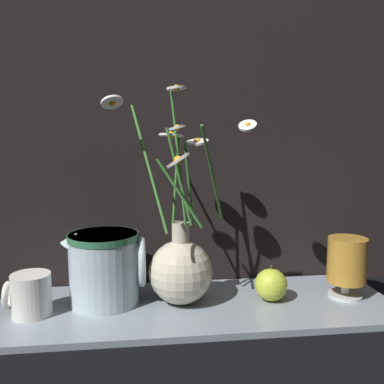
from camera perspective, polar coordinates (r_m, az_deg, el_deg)
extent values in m
plane|color=black|center=(0.86, 0.60, -15.44)|extent=(6.00, 6.00, 0.00)
cube|color=gray|center=(0.86, 0.60, -15.07)|extent=(0.77, 0.26, 0.01)
cube|color=black|center=(0.96, -0.60, 20.53)|extent=(1.27, 0.02, 1.10)
sphere|color=beige|center=(0.84, -1.51, -10.61)|extent=(0.12, 0.12, 0.12)
cylinder|color=beige|center=(0.82, -1.53, -5.84)|extent=(0.03, 0.03, 0.05)
cylinder|color=#3D7A33|center=(0.77, -5.82, 3.42)|extent=(0.06, 0.13, 0.22)
cylinder|color=white|center=(0.74, -10.63, 11.69)|extent=(0.05, 0.05, 0.02)
sphere|color=gold|center=(0.74, -10.63, 11.69)|extent=(0.01, 0.01, 0.01)
cylinder|color=#3D7A33|center=(0.78, 2.77, 2.12)|extent=(0.06, 0.12, 0.19)
cylinder|color=white|center=(0.76, 7.43, 8.78)|extent=(0.04, 0.04, 0.02)
sphere|color=gold|center=(0.76, 7.43, 8.78)|extent=(0.01, 0.01, 0.01)
cylinder|color=#3D7A33|center=(0.80, -0.44, 1.19)|extent=(0.03, 0.04, 0.15)
cylinder|color=white|center=(0.78, 0.70, 6.69)|extent=(0.06, 0.06, 0.01)
sphere|color=gold|center=(0.78, 0.70, 6.69)|extent=(0.01, 0.01, 0.01)
cylinder|color=#3D7A33|center=(0.78, -1.74, 2.00)|extent=(0.05, 0.02, 0.18)
cylinder|color=white|center=(0.75, -1.97, 8.60)|extent=(0.04, 0.04, 0.01)
sphere|color=gold|center=(0.75, -1.97, 8.60)|extent=(0.01, 0.01, 0.01)
cylinder|color=#3D7A33|center=(0.81, -2.17, 1.70)|extent=(0.02, 0.02, 0.17)
cylinder|color=white|center=(0.81, -2.82, 7.55)|extent=(0.06, 0.06, 0.01)
sphere|color=gold|center=(0.81, -2.82, 7.55)|extent=(0.02, 0.02, 0.02)
cylinder|color=#3D7A33|center=(0.79, -1.81, 4.57)|extent=(0.03, 0.02, 0.25)
cylinder|color=white|center=(0.78, -2.11, 13.68)|extent=(0.05, 0.04, 0.01)
sphere|color=gold|center=(0.78, -2.11, 13.68)|extent=(0.01, 0.01, 0.01)
cylinder|color=#3D7A33|center=(0.77, -1.69, -0.19)|extent=(0.08, 0.02, 0.13)
cylinder|color=white|center=(0.72, -1.87, 4.24)|extent=(0.05, 0.05, 0.03)
sphere|color=gold|center=(0.72, -1.87, 4.24)|extent=(0.02, 0.02, 0.02)
cylinder|color=silver|center=(0.85, -20.63, -12.69)|extent=(0.07, 0.07, 0.08)
torus|color=silver|center=(0.86, -23.33, -12.58)|extent=(0.01, 0.05, 0.05)
cylinder|color=silver|center=(0.86, -11.64, -9.97)|extent=(0.13, 0.13, 0.14)
cylinder|color=#33724C|center=(0.84, -11.76, -5.85)|extent=(0.13, 0.13, 0.01)
torus|color=silver|center=(0.85, -6.69, -9.20)|extent=(0.01, 0.10, 0.10)
cone|color=silver|center=(0.85, -15.57, -6.14)|extent=(0.05, 0.04, 0.04)
cylinder|color=silver|center=(0.94, 19.83, -12.87)|extent=(0.07, 0.07, 0.01)
cylinder|color=silver|center=(0.94, 19.87, -11.96)|extent=(0.02, 0.02, 0.03)
cylinder|color=#B77F2D|center=(0.92, 20.05, -8.56)|extent=(0.08, 0.08, 0.09)
sphere|color=#B7C638|center=(0.88, 10.44, -12.01)|extent=(0.06, 0.06, 0.06)
cylinder|color=#4C3819|center=(0.87, 10.50, -9.78)|extent=(0.00, 0.00, 0.01)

